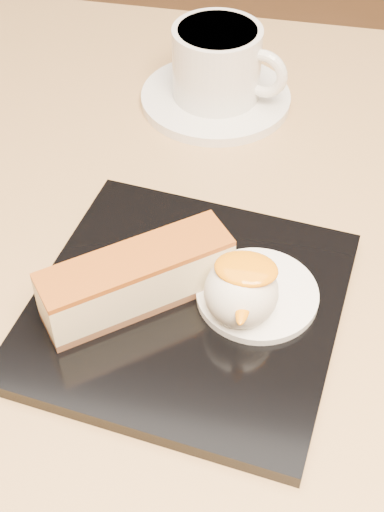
% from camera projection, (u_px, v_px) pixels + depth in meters
% --- Properties ---
extents(table, '(0.80, 0.80, 0.72)m').
position_uv_depth(table, '(142.00, 360.00, 0.69)').
color(table, black).
rests_on(table, ground).
extents(dessert_plate, '(0.25, 0.25, 0.01)m').
position_uv_depth(dessert_plate, '(187.00, 307.00, 0.53)').
color(dessert_plate, black).
rests_on(dessert_plate, table).
extents(cheesecake, '(0.13, 0.12, 0.05)m').
position_uv_depth(cheesecake, '(137.00, 279.00, 0.51)').
color(cheesecake, brown).
rests_on(cheesecake, dessert_plate).
extents(cream_smear, '(0.09, 0.09, 0.01)m').
position_uv_depth(cream_smear, '(257.00, 294.00, 0.52)').
color(cream_smear, white).
rests_on(cream_smear, dessert_plate).
extents(ice_cream_scoop, '(0.05, 0.05, 0.05)m').
position_uv_depth(ice_cream_scoop, '(241.00, 292.00, 0.49)').
color(ice_cream_scoop, white).
rests_on(ice_cream_scoop, cream_smear).
extents(mango_sauce, '(0.04, 0.03, 0.01)m').
position_uv_depth(mango_sauce, '(246.00, 269.00, 0.48)').
color(mango_sauce, orange).
rests_on(mango_sauce, ice_cream_scoop).
extents(mint_sprig, '(0.03, 0.02, 0.00)m').
position_uv_depth(mint_sprig, '(224.00, 261.00, 0.54)').
color(mint_sprig, '#35872C').
rests_on(mint_sprig, cream_smear).
extents(saucer, '(0.15, 0.15, 0.01)m').
position_uv_depth(saucer, '(216.00, 98.00, 0.72)').
color(saucer, white).
rests_on(saucer, table).
extents(coffee_cup, '(0.11, 0.09, 0.07)m').
position_uv_depth(coffee_cup, '(219.00, 62.00, 0.69)').
color(coffee_cup, white).
rests_on(coffee_cup, saucer).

